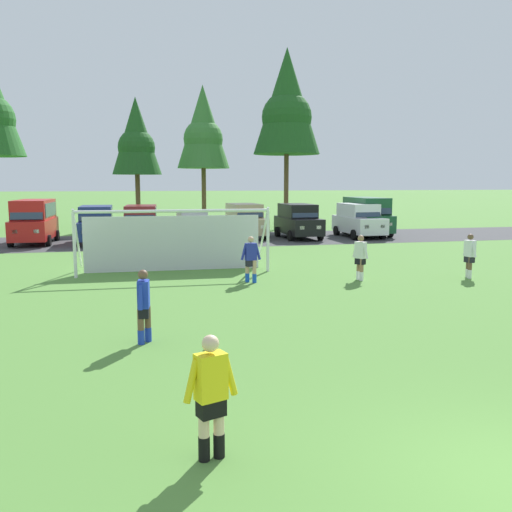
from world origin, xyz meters
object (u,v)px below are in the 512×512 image
object	(u,v)px
parked_car_slot_center	(192,224)
parked_car_slot_right	(298,221)
soccer_goal	(174,239)
parked_car_slot_center_left	(141,223)
player_defender_far	(144,306)
referee	(211,398)
player_winger_left	(251,259)
soccer_ball	(211,343)
parked_car_slot_center_right	(245,220)
parked_car_slot_far_right	(359,220)
parked_car_slot_left	(97,224)
player_midfield_center	(360,258)
parked_car_slot_far_left	(34,220)
parked_car_slot_end	(367,215)
player_striker_near	(469,256)

from	to	relation	value
parked_car_slot_center	parked_car_slot_right	xyz separation A→B (m)	(6.51, -1.54, 0.24)
soccer_goal	parked_car_slot_center_left	size ratio (longest dim) A/B	1.58
player_defender_far	parked_car_slot_right	bearing A→B (deg)	64.29
referee	player_winger_left	xyz separation A→B (m)	(3.09, 11.86, 0.00)
soccer_ball	player_defender_far	xyz separation A→B (m)	(-1.38, 0.73, 0.71)
soccer_ball	parked_car_slot_center_right	bearing A→B (deg)	76.64
player_defender_far	parked_car_slot_center_left	size ratio (longest dim) A/B	0.35
parked_car_slot_center_right	parked_car_slot_far_right	distance (m)	7.35
soccer_ball	parked_car_slot_left	bearing A→B (deg)	99.79
referee	parked_car_slot_center_right	bearing A→B (deg)	77.54
player_midfield_center	parked_car_slot_left	size ratio (longest dim) A/B	0.36
parked_car_slot_far_left	soccer_ball	bearing A→B (deg)	-71.90
player_midfield_center	parked_car_slot_right	distance (m)	14.68
soccer_ball	parked_car_slot_far_left	size ratio (longest dim) A/B	0.05
parked_car_slot_left	player_defender_far	bearing A→B (deg)	-83.64
soccer_ball	soccer_goal	size ratio (longest dim) A/B	0.03
parked_car_slot_left	player_winger_left	bearing A→B (deg)	-66.42
soccer_ball	parked_car_slot_end	bearing A→B (deg)	58.52
player_striker_near	parked_car_slot_far_left	xyz separation A→B (m)	(-17.67, 15.51, 0.52)
parked_car_slot_far_right	parked_car_slot_end	xyz separation A→B (m)	(1.02, 1.02, 0.23)
parked_car_slot_center_right	parked_car_slot_end	size ratio (longest dim) A/B	0.97
parked_car_slot_left	parked_car_slot_right	distance (m)	12.22
player_striker_near	parked_car_slot_left	world-z (taller)	parked_car_slot_left
parked_car_slot_center_left	soccer_ball	bearing A→B (deg)	-86.96
player_striker_near	parked_car_slot_right	size ratio (longest dim) A/B	0.35
soccer_ball	parked_car_slot_center_left	distance (m)	21.46
parked_car_slot_far_right	parked_car_slot_end	distance (m)	1.46
parked_car_slot_left	parked_car_slot_center_right	xyz separation A→B (m)	(9.01, 1.18, 0.00)
player_winger_left	parked_car_slot_center	world-z (taller)	parked_car_slot_center
soccer_ball	referee	xyz separation A→B (m)	(-0.64, -4.59, 0.71)
parked_car_slot_center_left	parked_car_slot_center_right	world-z (taller)	same
parked_car_slot_far_left	parked_car_slot_center_right	distance (m)	12.50
player_midfield_center	parked_car_slot_center_left	world-z (taller)	parked_car_slot_center_left
player_defender_far	player_winger_left	size ratio (longest dim) A/B	1.00
parked_car_slot_far_right	parked_car_slot_center	bearing A→B (deg)	170.64
player_midfield_center	parked_car_slot_right	xyz separation A→B (m)	(2.15, 14.52, 0.29)
parked_car_slot_center	parked_car_slot_far_right	xyz separation A→B (m)	(10.52, -1.73, 0.24)
player_winger_left	player_midfield_center	bearing A→B (deg)	-6.31
player_winger_left	parked_car_slot_left	world-z (taller)	parked_car_slot_left
player_striker_near	parked_car_slot_far_right	size ratio (longest dim) A/B	0.35
soccer_goal	parked_car_slot_right	distance (m)	13.99
player_defender_far	parked_car_slot_far_right	size ratio (longest dim) A/B	0.35
parked_car_slot_center	parked_car_slot_left	bearing A→B (deg)	-164.32
referee	parked_car_slot_center	world-z (taller)	parked_car_slot_center
parked_car_slot_far_right	soccer_goal	bearing A→B (deg)	-139.28
parked_car_slot_center_left	parked_car_slot_end	distance (m)	14.74
parked_car_slot_center	parked_car_slot_end	bearing A→B (deg)	-3.52
player_striker_near	parked_car_slot_right	distance (m)	15.12
soccer_ball	referee	world-z (taller)	referee
parked_car_slot_left	parked_car_slot_far_left	bearing A→B (deg)	170.35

